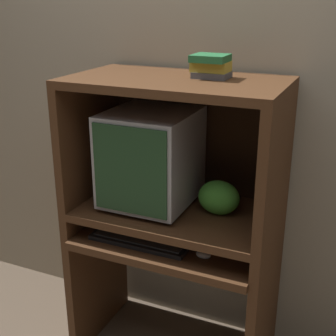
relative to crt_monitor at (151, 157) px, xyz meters
The scene contains 9 objects.
wall_back 0.44m from the crt_monitor, 68.83° to the left, with size 6.00×0.06×2.60m.
desk_base 0.63m from the crt_monitor, 17.40° to the right, with size 0.92×0.55×0.67m.
desk_monitor_shelf 0.28m from the crt_monitor, ahead, with size 0.92×0.53×0.13m.
hutch_upper 0.21m from the crt_monitor, 11.98° to the left, with size 0.92×0.53×0.59m.
crt_monitor is the anchor object (origin of this frame).
keyboard 0.37m from the crt_monitor, 84.73° to the right, with size 0.46×0.16×0.03m.
mouse 0.49m from the crt_monitor, 26.33° to the right, with size 0.07×0.04×0.03m.
snack_bag 0.35m from the crt_monitor, ahead, with size 0.19×0.14×0.15m.
book_stack 0.49m from the crt_monitor, 12.49° to the left, with size 0.15×0.14×0.10m.
Camera 1 is at (0.76, -1.52, 1.72)m, focal length 50.00 mm.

